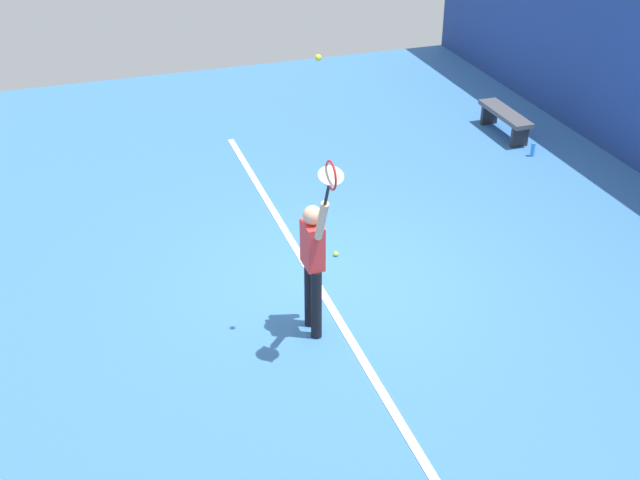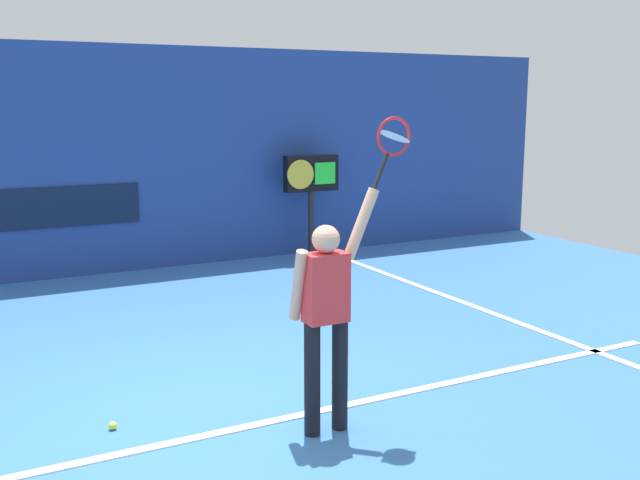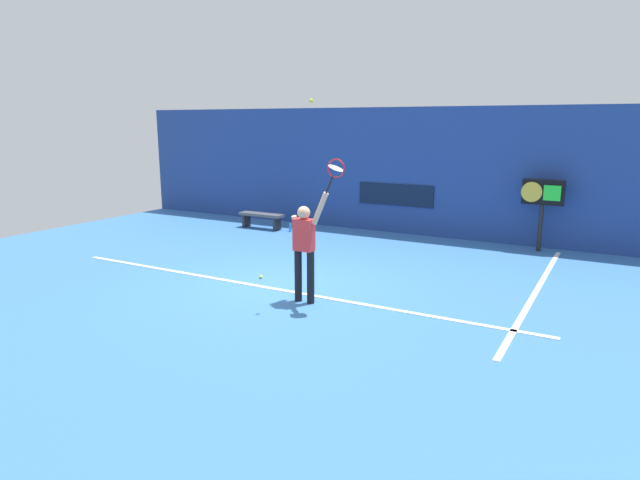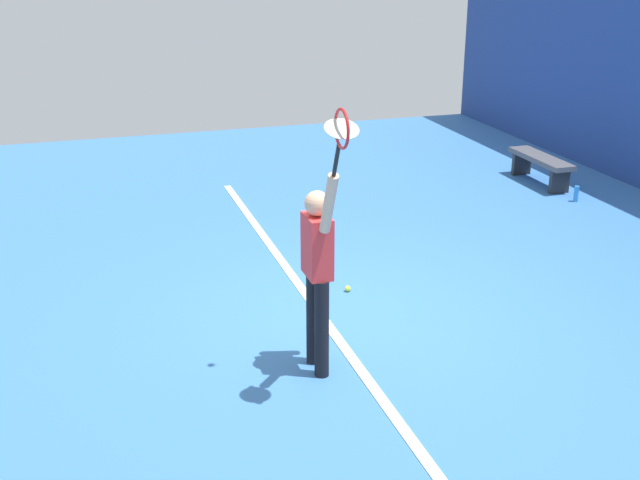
{
  "view_description": "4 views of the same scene",
  "coord_description": "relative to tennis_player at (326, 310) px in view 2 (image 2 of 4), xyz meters",
  "views": [
    {
      "loc": [
        8.4,
        -3.06,
        5.91
      ],
      "look_at": [
        1.1,
        -0.61,
        1.37
      ],
      "focal_mm": 45.53,
      "sensor_mm": 36.0,
      "label": 1
    },
    {
      "loc": [
        -1.77,
        -5.59,
        2.62
      ],
      "look_at": [
        1.15,
        -0.08,
        1.46
      ],
      "focal_mm": 41.86,
      "sensor_mm": 36.0,
      "label": 2
    },
    {
      "loc": [
        5.61,
        -8.48,
        3.08
      ],
      "look_at": [
        0.81,
        0.1,
        0.96
      ],
      "focal_mm": 30.8,
      "sensor_mm": 36.0,
      "label": 3
    },
    {
      "loc": [
        6.98,
        -2.55,
        3.65
      ],
      "look_at": [
        0.61,
        -0.52,
        1.13
      ],
      "focal_mm": 44.63,
      "sensor_mm": 36.0,
      "label": 4
    }
  ],
  "objects": [
    {
      "name": "ground_plane",
      "position": [
        -0.91,
        0.63,
        -1.01
      ],
      "size": [
        18.0,
        18.0,
        0.0
      ],
      "primitive_type": "plane",
      "color": "#3870B2"
    },
    {
      "name": "back_wall",
      "position": [
        -0.91,
        6.62,
        0.73
      ],
      "size": [
        18.0,
        0.2,
        3.47
      ],
      "primitive_type": "cube",
      "color": "navy",
      "rests_on": "ground_plane"
    },
    {
      "name": "sponsor_banner_center",
      "position": [
        -0.91,
        6.5,
        0.07
      ],
      "size": [
        2.2,
        0.03,
        0.6
      ],
      "primitive_type": "cube",
      "color": "#0C1933"
    },
    {
      "name": "court_baseline",
      "position": [
        -0.91,
        0.35,
        -1.0
      ],
      "size": [
        10.0,
        0.1,
        0.01
      ],
      "primitive_type": "cube",
      "color": "white",
      "rests_on": "ground_plane"
    },
    {
      "name": "court_sideline",
      "position": [
        3.44,
        2.63,
        -1.0
      ],
      "size": [
        0.1,
        7.0,
        0.01
      ],
      "primitive_type": "cube",
      "color": "white",
      "rests_on": "ground_plane"
    },
    {
      "name": "tennis_player",
      "position": [
        0.0,
        0.0,
        0.0
      ],
      "size": [
        0.72,
        0.31,
        1.96
      ],
      "color": "black",
      "rests_on": "ground_plane"
    },
    {
      "name": "tennis_racket",
      "position": [
        0.59,
        -0.0,
        1.31
      ],
      "size": [
        0.41,
        0.27,
        0.62
      ],
      "color": "black"
    },
    {
      "name": "scoreboard_clock",
      "position": [
        2.99,
        6.07,
        0.35
      ],
      "size": [
        0.96,
        0.2,
        1.74
      ],
      "color": "black",
      "rests_on": "ground_plane"
    },
    {
      "name": "spare_ball",
      "position": [
        -1.52,
        0.83,
        -0.98
      ],
      "size": [
        0.07,
        0.07,
        0.07
      ],
      "primitive_type": "sphere",
      "color": "#CCE033",
      "rests_on": "ground_plane"
    }
  ]
}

